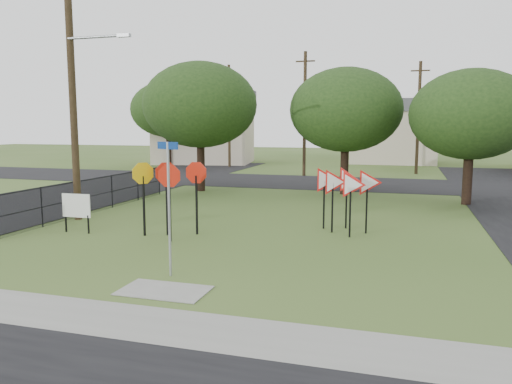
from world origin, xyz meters
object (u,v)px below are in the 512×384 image
Objects in this scene: yield_sign_cluster at (344,185)px; info_board at (76,207)px; stop_sign_cluster at (169,182)px; street_name_sign at (169,201)px.

info_board is at bearing -162.49° from yield_sign_cluster.
stop_sign_cluster is 3.53m from info_board.
yield_sign_cluster is at bearing 23.60° from stop_sign_cluster.
street_name_sign is 7.35m from yield_sign_cluster.
stop_sign_cluster reaches higher than info_board.
street_name_sign is 1.32× the size of stop_sign_cluster.
info_board is (-3.38, -0.39, -0.95)m from stop_sign_cluster.
street_name_sign reaches higher than stop_sign_cluster.
street_name_sign is 6.58m from info_board.
stop_sign_cluster is at bearing -156.40° from yield_sign_cluster.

